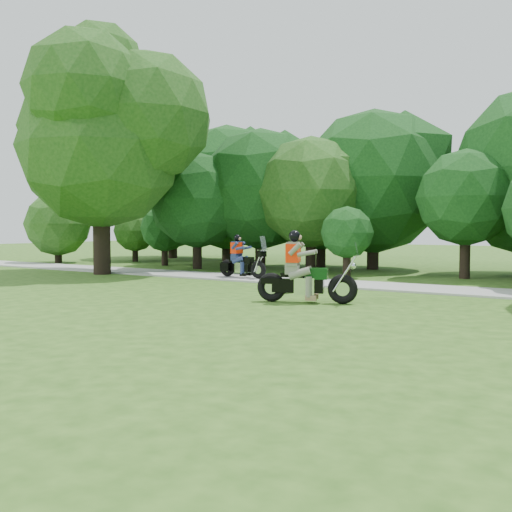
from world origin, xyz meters
The scene contains 6 objects.
ground centered at (0.00, 0.00, 0.00)m, with size 100.00×100.00×0.00m, color #2A4E16.
walkway centered at (0.00, 8.00, 0.03)m, with size 60.00×2.20×0.06m, color gray.
tree_line centered at (-0.81, 14.54, 3.62)m, with size 39.57×12.13×7.58m.
big_tree_west centered at (-10.54, 6.85, 5.76)m, with size 8.64×6.56×9.96m.
chopper_motorcycle centered at (0.28, 3.37, 0.67)m, with size 2.50×1.23×1.82m.
touring_motorcycle centered at (-4.69, 7.80, 0.63)m, with size 2.06×0.63×1.57m.
Camera 1 is at (7.10, -9.18, 1.92)m, focal length 40.00 mm.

